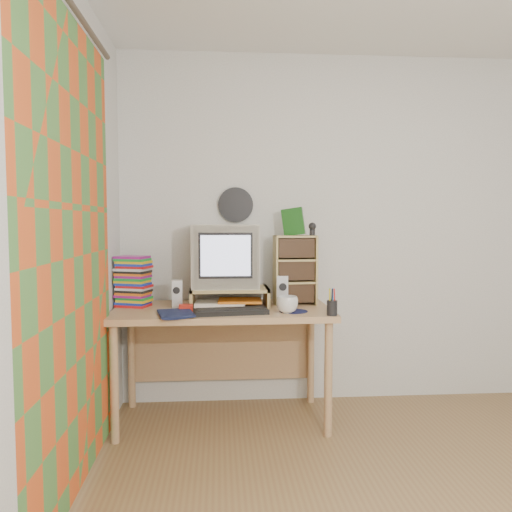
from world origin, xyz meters
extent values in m
plane|color=silver|center=(0.00, 1.75, 1.25)|extent=(3.50, 0.00, 3.50)
plane|color=silver|center=(-1.75, 0.00, 1.25)|extent=(0.00, 3.50, 3.50)
plane|color=#CE4E1D|center=(-1.71, 0.48, 1.15)|extent=(0.00, 2.20, 2.20)
cylinder|color=black|center=(-0.93, 1.73, 1.43)|extent=(0.25, 0.02, 0.25)
cube|color=tan|center=(-1.03, 1.38, 0.73)|extent=(1.40, 0.70, 0.04)
cube|color=tan|center=(-1.03, 1.71, 0.38)|extent=(1.33, 0.02, 0.41)
cylinder|color=tan|center=(-1.67, 1.09, 0.35)|extent=(0.05, 0.05, 0.71)
cylinder|color=tan|center=(-0.39, 1.09, 0.35)|extent=(0.05, 0.05, 0.71)
cylinder|color=tan|center=(-1.67, 1.67, 0.35)|extent=(0.05, 0.05, 0.71)
cylinder|color=tan|center=(-0.39, 1.67, 0.35)|extent=(0.05, 0.05, 0.71)
cube|color=tan|center=(-1.23, 1.48, 0.81)|extent=(0.02, 0.30, 0.12)
cube|color=tan|center=(-0.73, 1.48, 0.81)|extent=(0.02, 0.30, 0.12)
cube|color=tan|center=(-0.98, 1.48, 0.86)|extent=(0.52, 0.30, 0.02)
cube|color=beige|center=(-1.01, 1.53, 1.08)|extent=(0.44, 0.44, 0.42)
cube|color=silver|center=(-1.33, 1.43, 0.84)|extent=(0.07, 0.07, 0.18)
cube|color=silver|center=(-0.63, 1.45, 0.85)|extent=(0.08, 0.08, 0.20)
cube|color=black|center=(-0.98, 1.17, 0.76)|extent=(0.46, 0.20, 0.03)
cube|color=tan|center=(-0.54, 1.50, 0.98)|extent=(0.29, 0.16, 0.47)
imported|color=silver|center=(-0.63, 1.17, 0.80)|extent=(0.17, 0.17, 0.10)
imported|color=#0F1638|center=(-1.41, 1.11, 0.77)|extent=(0.28, 0.23, 0.05)
cylinder|color=#0F1034|center=(-0.59, 1.22, 0.75)|extent=(0.19, 0.19, 0.00)
cube|color=#B12012|center=(-1.26, 1.27, 0.77)|extent=(0.09, 0.06, 0.04)
cube|color=#175117|center=(-0.55, 1.52, 1.31)|extent=(0.15, 0.08, 0.18)
camera|label=1|loc=(-1.05, -1.84, 1.31)|focal=35.00mm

